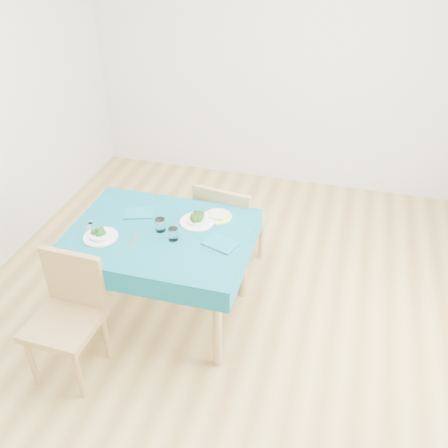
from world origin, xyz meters
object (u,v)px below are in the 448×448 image
(chair_near, at_px, (61,312))
(chair_far, at_px, (232,208))
(bowl_far, at_px, (197,218))
(side_plate, at_px, (218,216))
(bowl_near, at_px, (100,233))
(table, at_px, (163,275))

(chair_near, height_order, chair_far, chair_far)
(bowl_far, relative_size, side_plate, 1.17)
(chair_far, bearing_deg, bowl_near, 60.64)
(table, bearing_deg, bowl_far, 41.05)
(chair_near, relative_size, side_plate, 5.11)
(bowl_near, xyz_separation_m, bowl_far, (0.56, 0.35, 0.00))
(chair_far, relative_size, bowl_far, 4.81)
(table, relative_size, bowl_far, 5.11)
(chair_far, xyz_separation_m, bowl_far, (-0.12, -0.52, 0.22))
(chair_near, height_order, bowl_far, chair_near)
(table, distance_m, chair_near, 0.79)
(chair_near, xyz_separation_m, chair_far, (0.73, 1.36, 0.05))
(bowl_near, relative_size, bowl_far, 0.96)
(chair_near, xyz_separation_m, bowl_near, (0.05, 0.50, 0.27))
(bowl_near, height_order, side_plate, bowl_near)
(table, xyz_separation_m, bowl_far, (0.21, 0.18, 0.42))
(chair_far, height_order, side_plate, chair_far)
(side_plate, bearing_deg, bowl_near, -146.64)
(chair_far, bearing_deg, table, 73.89)
(side_plate, bearing_deg, table, -138.93)
(table, relative_size, chair_near, 1.17)
(table, xyz_separation_m, chair_near, (-0.41, -0.66, 0.14))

